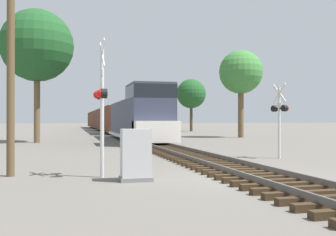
% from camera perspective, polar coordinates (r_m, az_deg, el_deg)
% --- Properties ---
extents(ground_plane, '(400.00, 400.00, 0.00)m').
position_cam_1_polar(ground_plane, '(12.70, 11.91, -8.40)').
color(ground_plane, '#666059').
extents(rail_track_bed, '(2.60, 160.00, 0.31)m').
position_cam_1_polar(rail_track_bed, '(12.68, 11.91, -7.80)').
color(rail_track_bed, '#382819').
rests_on(rail_track_bed, ground).
extents(freight_train, '(3.01, 74.75, 4.35)m').
position_cam_1_polar(freight_train, '(60.86, -8.76, -0.21)').
color(freight_train, '#33384C').
rests_on(freight_train, ground).
extents(crossing_signal_near, '(0.38, 1.01, 4.29)m').
position_cam_1_polar(crossing_signal_near, '(12.45, -9.66, 2.74)').
color(crossing_signal_near, silver).
rests_on(crossing_signal_near, ground).
extents(crossing_signal_far, '(0.48, 1.01, 3.49)m').
position_cam_1_polar(crossing_signal_far, '(19.03, 15.90, 0.73)').
color(crossing_signal_far, silver).
rests_on(crossing_signal_far, ground).
extents(relay_cabinet, '(0.94, 0.63, 1.53)m').
position_cam_1_polar(relay_cabinet, '(11.65, -4.70, -5.42)').
color(relay_cabinet, slate).
rests_on(relay_cabinet, ground).
extents(utility_pole, '(1.80, 0.24, 7.27)m').
position_cam_1_polar(utility_pole, '(13.61, -21.87, 8.25)').
color(utility_pole, brown).
rests_on(utility_pole, ground).
extents(tree_far_right, '(5.65, 5.65, 10.45)m').
position_cam_1_polar(tree_far_right, '(32.89, -18.47, 9.90)').
color(tree_far_right, brown).
rests_on(tree_far_right, ground).
extents(tree_mid_background, '(4.44, 4.44, 8.91)m').
position_cam_1_polar(tree_mid_background, '(40.99, 10.52, 6.48)').
color(tree_mid_background, brown).
rests_on(tree_mid_background, ground).
extents(tree_deep_background, '(4.60, 4.60, 8.20)m').
position_cam_1_polar(tree_deep_background, '(61.68, 3.39, 3.52)').
color(tree_deep_background, '#473521').
rests_on(tree_deep_background, ground).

